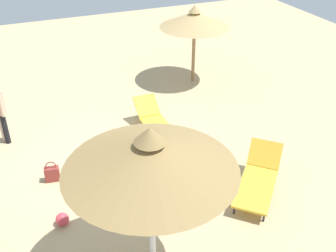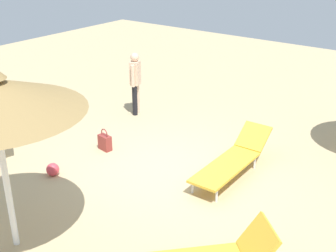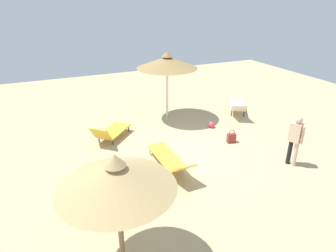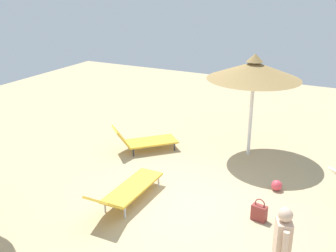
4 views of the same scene
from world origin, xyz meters
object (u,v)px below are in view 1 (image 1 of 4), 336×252
object	(u,v)px
parasol_umbrella_edge	(195,20)
handbag	(52,174)
beach_ball	(62,219)
parasol_umbrella_front	(150,156)
lounge_chair_center	(259,178)
lounge_chair_far_left	(159,126)

from	to	relation	value
parasol_umbrella_edge	handbag	size ratio (longest dim) A/B	4.94
handbag	beach_ball	xyz separation A→B (m)	(0.03, 1.42, -0.06)
parasol_umbrella_front	beach_ball	world-z (taller)	parasol_umbrella_front
lounge_chair_center	beach_ball	size ratio (longest dim) A/B	7.00
beach_ball	lounge_chair_center	bearing A→B (deg)	171.92
handbag	beach_ball	size ratio (longest dim) A/B	1.96
lounge_chair_far_left	beach_ball	distance (m)	3.53
beach_ball	parasol_umbrella_front	bearing A→B (deg)	125.00
parasol_umbrella_front	lounge_chair_far_left	distance (m)	4.66
lounge_chair_far_left	lounge_chair_center	world-z (taller)	lounge_chair_center
parasol_umbrella_edge	lounge_chair_far_left	size ratio (longest dim) A/B	1.07
lounge_chair_center	parasol_umbrella_edge	bearing A→B (deg)	-101.22
lounge_chair_center	beach_ball	distance (m)	4.01
parasol_umbrella_front	lounge_chair_far_left	size ratio (longest dim) A/B	1.24
parasol_umbrella_edge	lounge_chair_far_left	xyz separation A→B (m)	(2.26, 2.75, -1.68)
parasol_umbrella_edge	handbag	bearing A→B (deg)	34.73
parasol_umbrella_edge	parasol_umbrella_front	distance (m)	7.66
lounge_chair_center	handbag	xyz separation A→B (m)	(3.93, -1.98, -0.14)
parasol_umbrella_edge	lounge_chair_center	bearing A→B (deg)	78.78
lounge_chair_far_left	handbag	size ratio (longest dim) A/B	4.63
parasol_umbrella_front	beach_ball	distance (m)	3.09
lounge_chair_far_left	beach_ball	xyz separation A→B (m)	(2.79, 2.14, -0.21)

